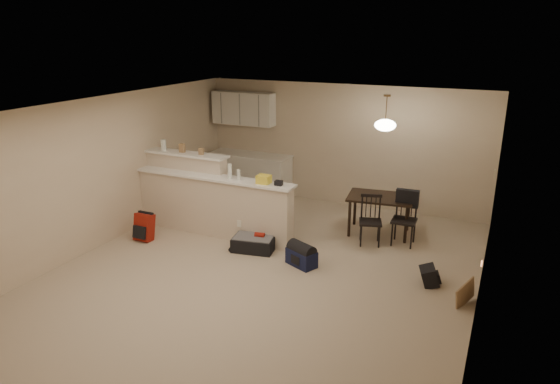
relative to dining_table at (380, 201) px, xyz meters
The scene contains 21 objects.
room 2.57m from the dining_table, 118.18° to the right, with size 7.00×7.02×2.50m.
breakfast_bar 3.17m from the dining_table, 157.55° to the right, with size 3.08×0.58×1.39m.
upper_cabinets 3.78m from the dining_table, 161.52° to the left, with size 1.40×0.34×0.70m, color white.
kitchen_counter 3.33m from the dining_table, 162.56° to the left, with size 1.80×0.60×0.90m, color white.
thermostat 2.11m from the dining_table, 19.54° to the right, with size 0.02×0.12×0.12m, color beige.
jar 4.10m from the dining_table, 164.47° to the right, with size 0.10×0.10×0.20m, color silver.
cereal_box 3.70m from the dining_table, 162.70° to the right, with size 0.10×0.07×0.16m, color #926F4B.
small_box 3.32m from the dining_table, 160.52° to the right, with size 0.08×0.06×0.12m, color #926F4B.
bottle_a 2.72m from the dining_table, 150.83° to the right, with size 0.07×0.07×0.26m, color silver.
bottle_b 2.57m from the dining_table, 148.93° to the right, with size 0.06×0.06×0.18m, color silver.
bag_lump 2.18m from the dining_table, 142.19° to the right, with size 0.22×0.18×0.14m, color #926F4B.
pouch 1.97m from the dining_table, 137.12° to the right, with size 0.12×0.10×0.08m, color #926F4B.
dining_table is the anchor object (origin of this frame).
pendant_lamp 1.37m from the dining_table, 90.00° to the right, with size 0.36×0.36×0.62m.
dining_chair_near 0.57m from the dining_table, 92.07° to the right, with size 0.37×0.36×0.86m, color black, non-canonical shape.
dining_chair_far 0.61m from the dining_table, 31.26° to the right, with size 0.40×0.38×0.92m, color black, non-canonical shape.
suitcase 2.40m from the dining_table, 136.71° to the right, with size 0.68×0.44×0.23m, color black.
red_backpack 4.19m from the dining_table, 150.92° to the right, with size 0.31×0.20×0.47m, color maroon.
navy_duffel 2.01m from the dining_table, 112.97° to the right, with size 0.48×0.26×0.26m, color #121839.
black_daypack 2.02m from the dining_table, 53.99° to the right, with size 0.30×0.21×0.27m, color black.
cardboard_sheet 2.62m from the dining_table, 49.43° to the right, with size 0.43×0.02×0.33m, color #926F4B.
Camera 1 is at (3.11, -6.17, 3.51)m, focal length 32.00 mm.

